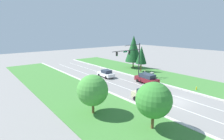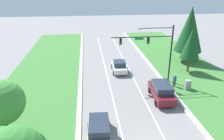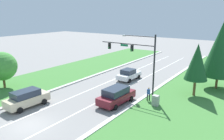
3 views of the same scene
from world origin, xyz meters
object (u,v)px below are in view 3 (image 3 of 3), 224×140
object	(u,v)px
burgundy_suv	(116,95)
champagne_suv	(27,98)
white_sedan	(129,74)
pedestrian	(149,93)
conifer_near_right_tree	(221,49)
traffic_signal_mast	(138,54)
conifer_far_right_tree	(197,62)
utility_cabinet	(156,101)
oak_far_left_tree	(2,66)

from	to	relation	value
burgundy_suv	champagne_suv	xyz separation A→B (m)	(-7.64, -6.45, 0.01)
white_sedan	pedestrian	distance (m)	8.79
pedestrian	conifer_near_right_tree	distance (m)	11.90
traffic_signal_mast	burgundy_suv	bearing A→B (deg)	-92.61
white_sedan	conifer_far_right_tree	distance (m)	11.01
white_sedan	conifer_near_right_tree	world-z (taller)	conifer_near_right_tree
utility_cabinet	pedestrian	size ratio (longest dim) A/B	0.75
traffic_signal_mast	conifer_near_right_tree	size ratio (longest dim) A/B	0.86
conifer_far_right_tree	pedestrian	bearing A→B (deg)	-130.01
traffic_signal_mast	white_sedan	bearing A→B (deg)	130.84
white_sedan	burgundy_suv	bearing A→B (deg)	-65.99
conifer_near_right_tree	oak_far_left_tree	bearing A→B (deg)	-145.59
traffic_signal_mast	conifer_near_right_tree	xyz separation A→B (m)	(8.29, 7.65, 0.39)
burgundy_suv	pedestrian	size ratio (longest dim) A/B	3.06
white_sedan	utility_cabinet	distance (m)	10.42
white_sedan	traffic_signal_mast	bearing A→B (deg)	-47.25
utility_cabinet	conifer_far_right_tree	distance (m)	7.35
traffic_signal_mast	pedestrian	size ratio (longest dim) A/B	4.70
conifer_far_right_tree	oak_far_left_tree	bearing A→B (deg)	-151.74
utility_cabinet	oak_far_left_tree	xyz separation A→B (m)	(-19.83, -6.36, 2.50)
conifer_far_right_tree	utility_cabinet	bearing A→B (deg)	-114.97
pedestrian	conifer_far_right_tree	world-z (taller)	conifer_far_right_tree
pedestrian	conifer_far_right_tree	xyz separation A→B (m)	(4.01, 4.78, 3.45)
traffic_signal_mast	champagne_suv	size ratio (longest dim) A/B	1.62
burgundy_suv	conifer_far_right_tree	distance (m)	10.70
pedestrian	oak_far_left_tree	bearing A→B (deg)	1.47
white_sedan	conifer_far_right_tree	bearing A→B (deg)	-5.39
white_sedan	pedestrian	xyz separation A→B (m)	(6.33, -6.10, 0.09)
burgundy_suv	pedestrian	distance (m)	3.91
burgundy_suv	conifer_far_right_tree	xyz separation A→B (m)	(6.71, 7.61, 3.40)
white_sedan	oak_far_left_tree	bearing A→B (deg)	-130.27
champagne_suv	pedestrian	bearing A→B (deg)	44.90
champagne_suv	conifer_near_right_tree	world-z (taller)	conifer_near_right_tree
traffic_signal_mast	conifer_far_right_tree	xyz separation A→B (m)	(6.50, 3.11, -0.77)
champagne_suv	traffic_signal_mast	bearing A→B (deg)	57.36
pedestrian	conifer_far_right_tree	size ratio (longest dim) A/B	0.25
conifer_near_right_tree	traffic_signal_mast	bearing A→B (deg)	-137.29
white_sedan	conifer_near_right_tree	bearing A→B (deg)	16.77
traffic_signal_mast	burgundy_suv	world-z (taller)	traffic_signal_mast
traffic_signal_mast	conifer_far_right_tree	distance (m)	7.25
burgundy_suv	white_sedan	bearing A→B (deg)	114.92
pedestrian	utility_cabinet	bearing A→B (deg)	124.56
champagne_suv	conifer_near_right_tree	size ratio (longest dim) A/B	0.53
champagne_suv	utility_cabinet	xyz separation A→B (m)	(11.68, 8.34, -0.36)
oak_far_left_tree	conifer_near_right_tree	bearing A→B (deg)	34.41
champagne_suv	burgundy_suv	bearing A→B (deg)	43.16
traffic_signal_mast	oak_far_left_tree	bearing A→B (deg)	-150.67
burgundy_suv	white_sedan	distance (m)	9.65
burgundy_suv	conifer_near_right_tree	size ratio (longest dim) A/B	0.56
utility_cabinet	conifer_far_right_tree	bearing A→B (deg)	65.03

